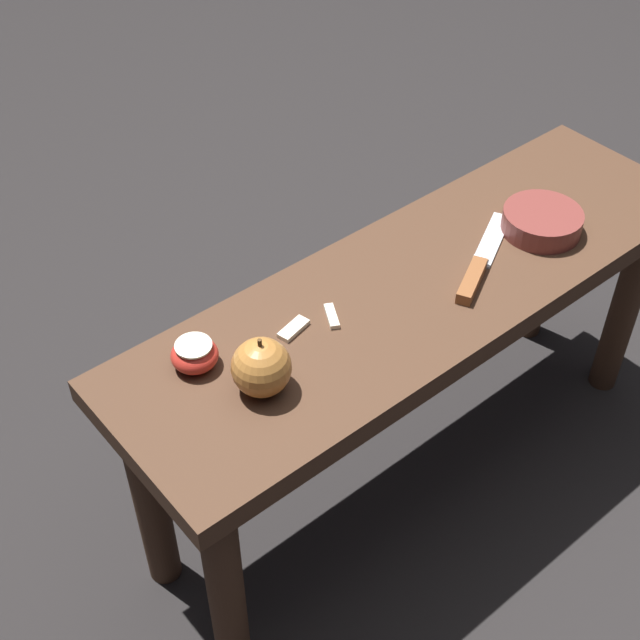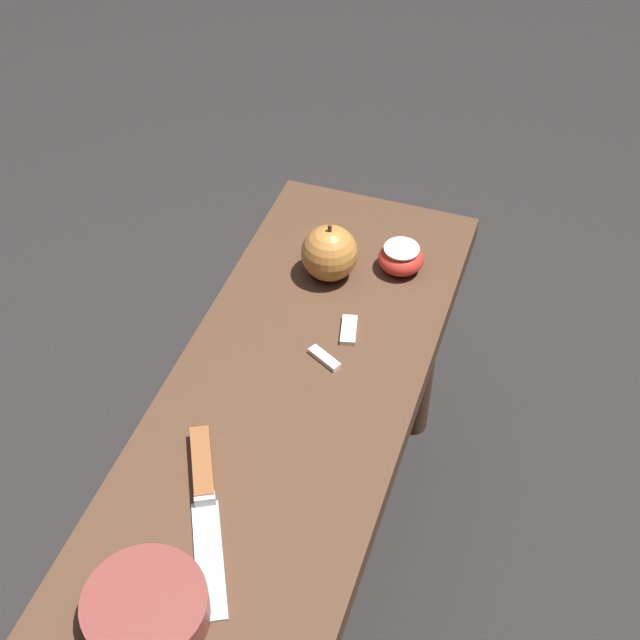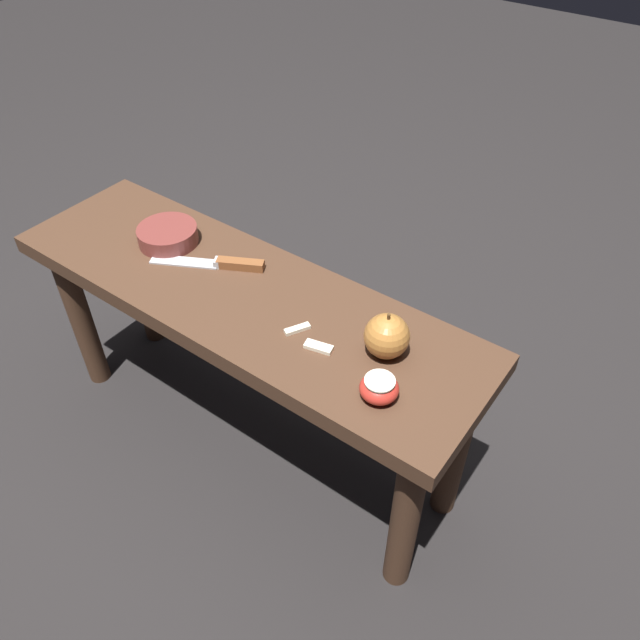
{
  "view_description": "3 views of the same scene",
  "coord_description": "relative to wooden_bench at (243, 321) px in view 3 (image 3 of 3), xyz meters",
  "views": [
    {
      "loc": [
        0.83,
        0.73,
        1.42
      ],
      "look_at": [
        0.21,
        -0.01,
        0.52
      ],
      "focal_mm": 50.0,
      "sensor_mm": 36.0,
      "label": 1
    },
    {
      "loc": [
        -0.61,
        -0.29,
        1.39
      ],
      "look_at": [
        0.21,
        -0.01,
        0.52
      ],
      "focal_mm": 50.0,
      "sensor_mm": 36.0,
      "label": 2
    },
    {
      "loc": [
        0.73,
        -0.71,
        1.32
      ],
      "look_at": [
        0.21,
        -0.01,
        0.52
      ],
      "focal_mm": 35.0,
      "sensor_mm": 36.0,
      "label": 3
    }
  ],
  "objects": [
    {
      "name": "apple_cut",
      "position": [
        0.39,
        -0.08,
        0.11
      ],
      "size": [
        0.07,
        0.07,
        0.04
      ],
      "color": "red",
      "rests_on": "wooden_bench"
    },
    {
      "name": "bowl",
      "position": [
        -0.24,
        0.03,
        0.11
      ],
      "size": [
        0.14,
        0.14,
        0.04
      ],
      "color": "brown",
      "rests_on": "wooden_bench"
    },
    {
      "name": "knife",
      "position": [
        -0.08,
        0.04,
        0.1
      ],
      "size": [
        0.24,
        0.14,
        0.02
      ],
      "rotation": [
        0.0,
        0.0,
        -2.66
      ],
      "color": "#B7BABF",
      "rests_on": "wooden_bench"
    },
    {
      "name": "ground_plane",
      "position": [
        0.0,
        0.0,
        -0.4
      ],
      "size": [
        8.0,
        8.0,
        0.0
      ],
      "primitive_type": "plane",
      "color": "black"
    },
    {
      "name": "apple_whole",
      "position": [
        0.34,
        0.02,
        0.13
      ],
      "size": [
        0.09,
        0.09,
        0.1
      ],
      "color": "#B27233",
      "rests_on": "wooden_bench"
    },
    {
      "name": "apple_slice_center",
      "position": [
        0.24,
        -0.04,
        0.09
      ],
      "size": [
        0.06,
        0.03,
        0.01
      ],
      "color": "silver",
      "rests_on": "wooden_bench"
    },
    {
      "name": "apple_slice_near_knife",
      "position": [
        0.17,
        -0.03,
        0.09
      ],
      "size": [
        0.04,
        0.05,
        0.01
      ],
      "color": "silver",
      "rests_on": "wooden_bench"
    },
    {
      "name": "wooden_bench",
      "position": [
        0.0,
        0.0,
        0.0
      ],
      "size": [
        1.1,
        0.33,
        0.49
      ],
      "color": "#472D1E",
      "rests_on": "ground_plane"
    }
  ]
}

